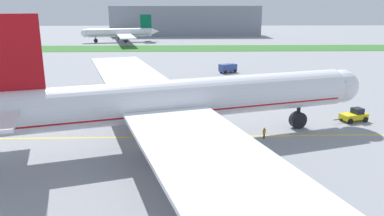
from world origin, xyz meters
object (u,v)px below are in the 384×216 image
object	(u,v)px
pushback_tug	(354,115)
service_truck_baggage_loader	(228,68)
parked_airliner_far_left	(121,33)
airliner_foreground	(172,101)
ground_crew_marshaller_front	(264,132)

from	to	relation	value
pushback_tug	service_truck_baggage_loader	world-z (taller)	service_truck_baggage_loader
pushback_tug	service_truck_baggage_loader	distance (m)	49.17
parked_airliner_far_left	airliner_foreground	bearing A→B (deg)	-78.59
airliner_foreground	ground_crew_marshaller_front	world-z (taller)	airliner_foreground
pushback_tug	service_truck_baggage_loader	xyz separation A→B (m)	(-15.57, 46.64, 0.41)
airliner_foreground	service_truck_baggage_loader	size ratio (longest dim) A/B	17.65
service_truck_baggage_loader	airliner_foreground	bearing A→B (deg)	-104.61
airliner_foreground	pushback_tug	bearing A→B (deg)	17.10
service_truck_baggage_loader	pushback_tug	bearing A→B (deg)	-71.54
service_truck_baggage_loader	parked_airliner_far_left	distance (m)	101.43
pushback_tug	ground_crew_marshaller_front	world-z (taller)	pushback_tug
pushback_tug	parked_airliner_far_left	bearing A→B (deg)	113.46
pushback_tug	ground_crew_marshaller_front	bearing A→B (deg)	-154.81
pushback_tug	ground_crew_marshaller_front	size ratio (longest dim) A/B	3.87
service_truck_baggage_loader	parked_airliner_far_left	world-z (taller)	parked_airliner_far_left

